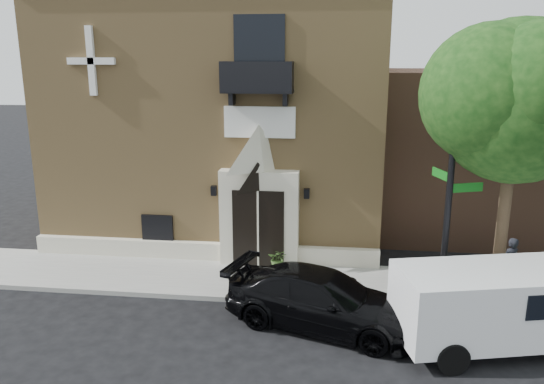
# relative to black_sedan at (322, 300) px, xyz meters

# --- Properties ---
(ground) EXTENTS (120.00, 120.00, 0.00)m
(ground) POSITION_rel_black_sedan_xyz_m (-1.22, 1.05, -0.75)
(ground) COLOR black
(ground) RESTS_ON ground
(sidewalk) EXTENTS (42.00, 3.00, 0.15)m
(sidewalk) POSITION_rel_black_sedan_xyz_m (-0.22, 2.55, -0.67)
(sidewalk) COLOR gray
(sidewalk) RESTS_ON ground
(church) EXTENTS (12.20, 11.01, 9.30)m
(church) POSITION_rel_black_sedan_xyz_m (-4.20, 9.00, 3.88)
(church) COLOR #A7824E
(church) RESTS_ON ground
(street_tree_left) EXTENTS (4.97, 4.38, 7.77)m
(street_tree_left) POSITION_rel_black_sedan_xyz_m (4.81, 1.39, 5.12)
(street_tree_left) COLOR #38281C
(street_tree_left) RESTS_ON sidewalk
(black_sedan) EXTENTS (5.56, 3.54, 1.50)m
(black_sedan) POSITION_rel_black_sedan_xyz_m (0.00, 0.00, 0.00)
(black_sedan) COLOR black
(black_sedan) RESTS_ON ground
(cargo_van) EXTENTS (5.33, 3.12, 2.04)m
(cargo_van) POSITION_rel_black_sedan_xyz_m (4.49, -0.50, 0.39)
(cargo_van) COLOR white
(cargo_van) RESTS_ON ground
(street_sign) EXTENTS (1.24, 1.01, 6.59)m
(street_sign) POSITION_rel_black_sedan_xyz_m (3.28, 1.27, 2.71)
(street_sign) COLOR black
(street_sign) RESTS_ON sidewalk
(fire_hydrant) EXTENTS (0.46, 0.37, 0.82)m
(fire_hydrant) POSITION_rel_black_sedan_xyz_m (3.91, 1.25, -0.20)
(fire_hydrant) COLOR #A30E03
(fire_hydrant) RESTS_ON sidewalk
(planter) EXTENTS (0.65, 0.57, 0.69)m
(planter) POSITION_rel_black_sedan_xyz_m (-1.54, 3.38, -0.25)
(planter) COLOR #476E2E
(planter) RESTS_ON sidewalk
(pedestrian_near) EXTENTS (0.71, 0.63, 1.64)m
(pedestrian_near) POSITION_rel_black_sedan_xyz_m (5.46, 2.61, 0.22)
(pedestrian_near) COLOR black
(pedestrian_near) RESTS_ON sidewalk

